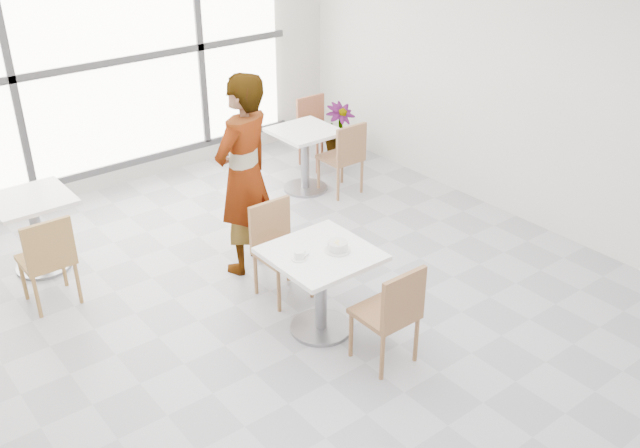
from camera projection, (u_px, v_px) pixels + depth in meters
floor at (299, 313)px, 6.16m from camera, size 7.00×7.00×0.00m
wall_back at (110, 60)px, 7.90m from camera, size 6.00×0.00×6.00m
wall_right at (535, 83)px, 7.11m from camera, size 0.00×7.00×7.00m
window at (112, 62)px, 7.85m from camera, size 4.60×0.07×2.52m
main_table at (321, 276)px, 5.71m from camera, size 0.80×0.80×0.75m
chair_near at (392, 310)px, 5.33m from camera, size 0.42×0.42×0.87m
chair_far at (277, 243)px, 6.24m from camera, size 0.42×0.42×0.87m
oatmeal_bowl at (338, 246)px, 5.60m from camera, size 0.21×0.21×0.09m
coffee_cup at (300, 255)px, 5.50m from camera, size 0.16×0.13×0.07m
person at (244, 175)px, 6.43m from camera, size 0.81×0.66×1.91m
bg_table_left at (35, 223)px, 6.61m from camera, size 0.70×0.70×0.75m
bg_table_right at (305, 151)px, 8.20m from camera, size 0.70×0.70×0.75m
bg_chair_left_near at (48, 256)px, 6.04m from camera, size 0.42×0.42×0.87m
bg_chair_right_near at (345, 154)px, 8.08m from camera, size 0.42×0.42×0.87m
bg_chair_right_far at (316, 127)px, 8.89m from camera, size 0.42×0.42×0.87m
plant_right at (339, 131)px, 9.13m from camera, size 0.42×0.42×0.72m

